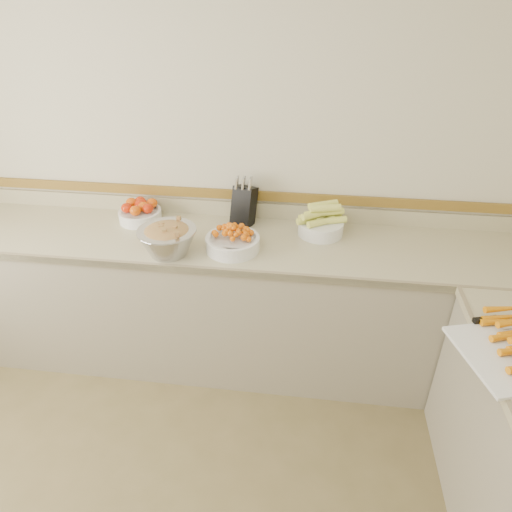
# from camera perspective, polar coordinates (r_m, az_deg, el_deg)

# --- Properties ---
(back_wall) EXTENTS (4.00, 0.00, 4.00)m
(back_wall) POSITION_cam_1_polar(r_m,az_deg,el_deg) (2.82, -5.47, 12.58)
(back_wall) COLOR beige
(back_wall) RESTS_ON ground_plane
(counter_back) EXTENTS (4.00, 0.65, 1.08)m
(counter_back) POSITION_cam_1_polar(r_m,az_deg,el_deg) (2.93, -5.99, -5.39)
(counter_back) COLOR tan
(counter_back) RESTS_ON ground_plane
(knife_block) EXTENTS (0.17, 0.19, 0.31)m
(knife_block) POSITION_cam_1_polar(r_m,az_deg,el_deg) (2.79, -1.52, 6.45)
(knife_block) COLOR black
(knife_block) RESTS_ON counter_back
(tomato_bowl) EXTENTS (0.26, 0.26, 0.13)m
(tomato_bowl) POSITION_cam_1_polar(r_m,az_deg,el_deg) (2.94, -14.28, 5.36)
(tomato_bowl) COLOR white
(tomato_bowl) RESTS_ON counter_back
(cherry_tomato_bowl) EXTENTS (0.30, 0.30, 0.17)m
(cherry_tomato_bowl) POSITION_cam_1_polar(r_m,az_deg,el_deg) (2.53, -2.91, 1.92)
(cherry_tomato_bowl) COLOR white
(cherry_tomato_bowl) RESTS_ON counter_back
(corn_bowl) EXTENTS (0.30, 0.27, 0.20)m
(corn_bowl) POSITION_cam_1_polar(r_m,az_deg,el_deg) (2.72, 8.11, 4.09)
(corn_bowl) COLOR white
(corn_bowl) RESTS_ON counter_back
(rhubarb_bowl) EXTENTS (0.32, 0.32, 0.18)m
(rhubarb_bowl) POSITION_cam_1_polar(r_m,az_deg,el_deg) (2.52, -11.00, 2.13)
(rhubarb_bowl) COLOR #B2B2BA
(rhubarb_bowl) RESTS_ON counter_back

